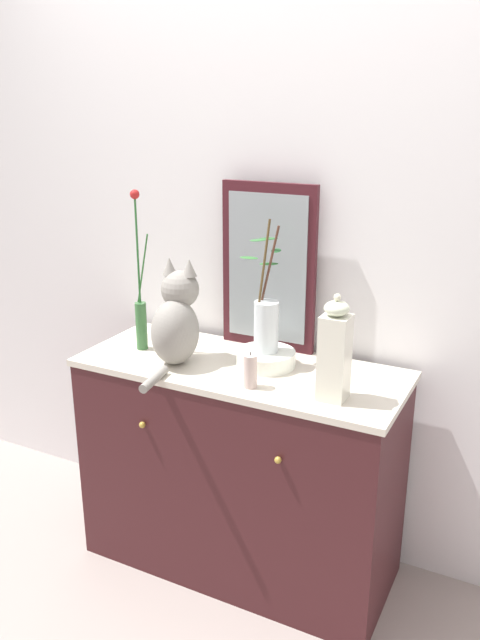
{
  "coord_description": "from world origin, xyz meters",
  "views": [
    {
      "loc": [
        1.02,
        -2.0,
        1.81
      ],
      "look_at": [
        0.0,
        0.0,
        1.05
      ],
      "focal_mm": 36.29,
      "sensor_mm": 36.0,
      "label": 1
    }
  ],
  "objects_px": {
    "vase_slim_green": "(141,308)",
    "jar_lidded_porcelain": "(335,352)",
    "cat_sitting": "(176,321)",
    "vase_glass_clear": "(266,322)",
    "mirror_leaning": "(268,268)",
    "sideboard": "(240,467)",
    "candle_pillar": "(250,371)",
    "bowl_porcelain": "(266,358)"
  },
  "relations": [
    {
      "from": "sideboard",
      "to": "jar_lidded_porcelain",
      "type": "relative_size",
      "value": 3.41
    },
    {
      "from": "sideboard",
      "to": "bowl_porcelain",
      "type": "bearing_deg",
      "value": 26.8
    },
    {
      "from": "sideboard",
      "to": "mirror_leaning",
      "type": "distance_m",
      "value": 0.8
    },
    {
      "from": "vase_glass_clear",
      "to": "candle_pillar",
      "type": "relative_size",
      "value": 3.74
    },
    {
      "from": "vase_slim_green",
      "to": "jar_lidded_porcelain",
      "type": "bearing_deg",
      "value": -6.57
    },
    {
      "from": "mirror_leaning",
      "to": "jar_lidded_porcelain",
      "type": "xyz_separation_m",
      "value": [
        0.4,
        -0.34,
        -0.16
      ]
    },
    {
      "from": "mirror_leaning",
      "to": "jar_lidded_porcelain",
      "type": "bearing_deg",
      "value": -40.91
    },
    {
      "from": "candle_pillar",
      "to": "vase_slim_green",
      "type": "bearing_deg",
      "value": 165.97
    },
    {
      "from": "sideboard",
      "to": "jar_lidded_porcelain",
      "type": "height_order",
      "value": "jar_lidded_porcelain"
    },
    {
      "from": "mirror_leaning",
      "to": "candle_pillar",
      "type": "bearing_deg",
      "value": -73.66
    },
    {
      "from": "cat_sitting",
      "to": "candle_pillar",
      "type": "xyz_separation_m",
      "value": [
        0.35,
        -0.08,
        -0.11
      ]
    },
    {
      "from": "mirror_leaning",
      "to": "vase_slim_green",
      "type": "distance_m",
      "value": 0.53
    },
    {
      "from": "cat_sitting",
      "to": "vase_glass_clear",
      "type": "relative_size",
      "value": 0.85
    },
    {
      "from": "sideboard",
      "to": "vase_glass_clear",
      "type": "xyz_separation_m",
      "value": [
        0.08,
        0.05,
        0.61
      ]
    },
    {
      "from": "bowl_porcelain",
      "to": "jar_lidded_porcelain",
      "type": "bearing_deg",
      "value": -26.52
    },
    {
      "from": "cat_sitting",
      "to": "vase_slim_green",
      "type": "relative_size",
      "value": 0.66
    },
    {
      "from": "vase_slim_green",
      "to": "vase_glass_clear",
      "type": "relative_size",
      "value": 1.29
    },
    {
      "from": "bowl_porcelain",
      "to": "candle_pillar",
      "type": "relative_size",
      "value": 1.7
    },
    {
      "from": "cat_sitting",
      "to": "vase_glass_clear",
      "type": "xyz_separation_m",
      "value": [
        0.31,
        0.12,
        0.01
      ]
    },
    {
      "from": "mirror_leaning",
      "to": "bowl_porcelain",
      "type": "bearing_deg",
      "value": -66.78
    },
    {
      "from": "cat_sitting",
      "to": "vase_glass_clear",
      "type": "distance_m",
      "value": 0.34
    },
    {
      "from": "mirror_leaning",
      "to": "sideboard",
      "type": "bearing_deg",
      "value": -91.6
    },
    {
      "from": "sideboard",
      "to": "bowl_porcelain",
      "type": "relative_size",
      "value": 5.6
    },
    {
      "from": "bowl_porcelain",
      "to": "jar_lidded_porcelain",
      "type": "height_order",
      "value": "jar_lidded_porcelain"
    },
    {
      "from": "bowl_porcelain",
      "to": "jar_lidded_porcelain",
      "type": "xyz_separation_m",
      "value": [
        0.32,
        -0.16,
        0.14
      ]
    },
    {
      "from": "vase_slim_green",
      "to": "bowl_porcelain",
      "type": "height_order",
      "value": "vase_slim_green"
    },
    {
      "from": "vase_glass_clear",
      "to": "candle_pillar",
      "type": "bearing_deg",
      "value": -80.15
    },
    {
      "from": "sideboard",
      "to": "cat_sitting",
      "type": "relative_size",
      "value": 2.98
    },
    {
      "from": "vase_slim_green",
      "to": "candle_pillar",
      "type": "relative_size",
      "value": 4.83
    },
    {
      "from": "sideboard",
      "to": "vase_glass_clear",
      "type": "bearing_deg",
      "value": 28.62
    },
    {
      "from": "sideboard",
      "to": "candle_pillar",
      "type": "xyz_separation_m",
      "value": [
        0.12,
        -0.16,
        0.5
      ]
    },
    {
      "from": "cat_sitting",
      "to": "jar_lidded_porcelain",
      "type": "distance_m",
      "value": 0.63
    },
    {
      "from": "cat_sitting",
      "to": "vase_slim_green",
      "type": "bearing_deg",
      "value": 164.71
    },
    {
      "from": "sideboard",
      "to": "jar_lidded_porcelain",
      "type": "distance_m",
      "value": 0.74
    },
    {
      "from": "mirror_leaning",
      "to": "vase_glass_clear",
      "type": "xyz_separation_m",
      "value": [
        0.08,
        -0.18,
        -0.15
      ]
    },
    {
      "from": "jar_lidded_porcelain",
      "to": "candle_pillar",
      "type": "xyz_separation_m",
      "value": [
        -0.28,
        -0.04,
        -0.11
      ]
    },
    {
      "from": "jar_lidded_porcelain",
      "to": "candle_pillar",
      "type": "bearing_deg",
      "value": -171.79
    },
    {
      "from": "bowl_porcelain",
      "to": "vase_glass_clear",
      "type": "bearing_deg",
      "value": 126.83
    },
    {
      "from": "vase_glass_clear",
      "to": "candle_pillar",
      "type": "height_order",
      "value": "vase_glass_clear"
    },
    {
      "from": "sideboard",
      "to": "bowl_porcelain",
      "type": "xyz_separation_m",
      "value": [
        0.09,
        0.04,
        0.47
      ]
    },
    {
      "from": "cat_sitting",
      "to": "vase_slim_green",
      "type": "xyz_separation_m",
      "value": [
        -0.2,
        0.05,
        0.0
      ]
    },
    {
      "from": "jar_lidded_porcelain",
      "to": "bowl_porcelain",
      "type": "bearing_deg",
      "value": 153.48
    }
  ]
}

